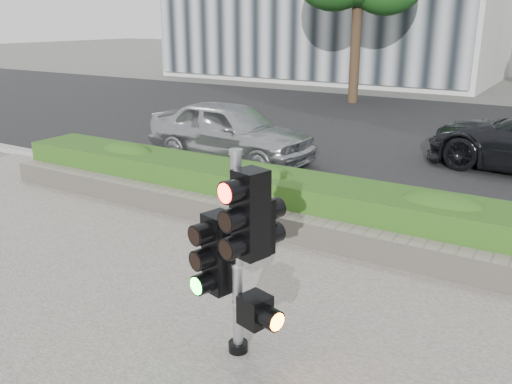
# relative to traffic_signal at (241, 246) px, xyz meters

# --- Properties ---
(ground) EXTENTS (120.00, 120.00, 0.00)m
(ground) POSITION_rel_traffic_signal_xyz_m (-0.54, 0.68, -1.08)
(ground) COLOR #51514C
(ground) RESTS_ON ground
(road) EXTENTS (60.00, 13.00, 0.02)m
(road) POSITION_rel_traffic_signal_xyz_m (-0.54, 10.68, -1.07)
(road) COLOR black
(road) RESTS_ON ground
(curb) EXTENTS (60.00, 0.25, 0.12)m
(curb) POSITION_rel_traffic_signal_xyz_m (-0.54, 3.83, -1.02)
(curb) COLOR gray
(curb) RESTS_ON ground
(stone_wall) EXTENTS (12.00, 0.32, 0.34)m
(stone_wall) POSITION_rel_traffic_signal_xyz_m (-0.54, 2.58, -0.88)
(stone_wall) COLOR gray
(stone_wall) RESTS_ON sidewalk
(hedge) EXTENTS (12.00, 1.00, 0.68)m
(hedge) POSITION_rel_traffic_signal_xyz_m (-0.54, 3.23, -0.71)
(hedge) COLOR #437D26
(hedge) RESTS_ON sidewalk
(traffic_signal) EXTENTS (0.70, 0.56, 1.90)m
(traffic_signal) POSITION_rel_traffic_signal_xyz_m (0.00, 0.00, 0.00)
(traffic_signal) COLOR black
(traffic_signal) RESTS_ON sidewalk
(car_silver) EXTENTS (3.82, 1.71, 1.28)m
(car_silver) POSITION_rel_traffic_signal_xyz_m (-4.08, 5.82, -0.42)
(car_silver) COLOR #A3A5AA
(car_silver) RESTS_ON road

